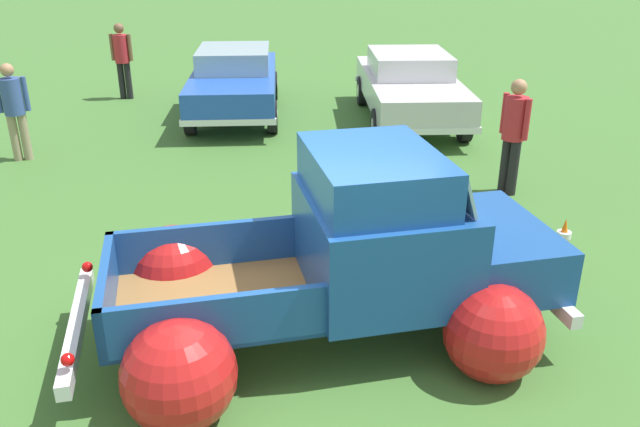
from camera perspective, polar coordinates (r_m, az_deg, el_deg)
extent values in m
plane|color=#3D6B2D|center=(6.67, -0.33, -10.73)|extent=(80.00, 80.00, 0.00)
cylinder|color=black|center=(7.57, 9.00, -3.20)|extent=(0.79, 0.41, 0.76)
cylinder|color=silver|center=(7.57, 9.00, -3.20)|extent=(0.39, 0.31, 0.34)
cylinder|color=black|center=(6.22, 14.85, -10.24)|extent=(0.79, 0.41, 0.76)
cylinder|color=silver|center=(6.22, 14.85, -10.24)|extent=(0.39, 0.31, 0.34)
cylinder|color=black|center=(7.10, -12.64, -5.44)|extent=(0.79, 0.41, 0.76)
cylinder|color=silver|center=(7.10, -12.64, -5.44)|extent=(0.39, 0.31, 0.34)
cylinder|color=black|center=(5.64, -12.25, -13.92)|extent=(0.79, 0.41, 0.76)
cylinder|color=silver|center=(5.64, -12.25, -13.92)|extent=(0.39, 0.31, 0.34)
sphere|color=red|center=(7.12, -12.69, -4.82)|extent=(1.17, 1.17, 0.96)
sphere|color=red|center=(5.56, -12.29, -13.74)|extent=(1.17, 1.17, 0.96)
cube|color=olive|center=(6.27, -8.93, -7.63)|extent=(2.38, 2.02, 0.04)
cube|color=#19478C|center=(6.80, -9.55, -2.82)|extent=(2.00, 0.60, 0.50)
cube|color=#19478C|center=(5.53, -8.46, -9.45)|extent=(2.00, 0.60, 0.50)
cube|color=#19478C|center=(6.27, -0.04, -4.88)|extent=(0.47, 1.51, 0.50)
cube|color=#19478C|center=(6.20, -18.22, -6.58)|extent=(0.47, 1.51, 0.50)
cube|color=#19478C|center=(6.32, 5.42, -2.47)|extent=(1.84, 2.02, 0.95)
cube|color=#19478C|center=(6.01, 4.76, 3.43)|extent=(1.51, 1.78, 0.45)
cube|color=#8CADB7|center=(6.23, 10.44, 3.66)|extent=(0.52, 1.45, 0.38)
cube|color=#19478C|center=(6.78, 13.84, -3.06)|extent=(1.62, 1.89, 0.55)
sphere|color=red|center=(7.58, 8.93, -2.83)|extent=(1.13, 1.13, 0.92)
sphere|color=red|center=(6.18, 15.02, -10.08)|extent=(1.13, 1.13, 0.92)
cube|color=silver|center=(6.40, -20.61, -9.18)|extent=(0.63, 1.94, 0.14)
cube|color=silver|center=(7.18, 17.47, -4.96)|extent=(0.63, 1.94, 0.14)
sphere|color=red|center=(6.98, -19.80, -4.45)|extent=(0.13, 0.13, 0.11)
sphere|color=red|center=(5.64, -21.33, -11.90)|extent=(0.13, 0.13, 0.11)
cylinder|color=black|center=(13.14, -4.22, 8.48)|extent=(0.26, 0.68, 0.66)
cylinder|color=silver|center=(13.14, -4.22, 8.48)|extent=(0.24, 0.32, 0.30)
cylinder|color=black|center=(13.26, -11.37, 8.22)|extent=(0.26, 0.68, 0.66)
cylinder|color=silver|center=(13.26, -11.37, 8.22)|extent=(0.24, 0.32, 0.30)
cylinder|color=black|center=(15.93, -4.15, 11.19)|extent=(0.26, 0.68, 0.66)
cylinder|color=silver|center=(15.93, -4.15, 11.19)|extent=(0.24, 0.32, 0.30)
cylinder|color=black|center=(16.03, -10.11, 10.97)|extent=(0.26, 0.68, 0.66)
cylinder|color=silver|center=(16.03, -10.11, 10.97)|extent=(0.24, 0.32, 0.30)
cube|color=blue|center=(14.48, -7.53, 11.30)|extent=(2.18, 4.64, 0.55)
cube|color=#8CADB7|center=(14.56, -7.59, 13.38)|extent=(1.69, 2.02, 0.45)
cube|color=silver|center=(16.68, -7.02, 12.08)|extent=(1.82, 0.27, 0.12)
cube|color=silver|center=(12.40, -8.08, 7.96)|extent=(1.82, 0.27, 0.12)
cylinder|color=black|center=(12.86, 12.62, 7.63)|extent=(0.25, 0.67, 0.66)
cylinder|color=silver|center=(12.86, 12.62, 7.63)|extent=(0.23, 0.31, 0.30)
cylinder|color=black|center=(12.54, 5.09, 7.70)|extent=(0.25, 0.67, 0.66)
cylinder|color=silver|center=(12.54, 5.09, 7.70)|extent=(0.23, 0.31, 0.30)
cylinder|color=black|center=(15.63, 10.01, 10.65)|extent=(0.25, 0.67, 0.66)
cylinder|color=silver|center=(15.63, 10.01, 10.65)|extent=(0.23, 0.31, 0.30)
cylinder|color=black|center=(15.36, 3.74, 10.74)|extent=(0.25, 0.67, 0.66)
cylinder|color=silver|center=(15.36, 3.74, 10.74)|extent=(0.23, 0.31, 0.30)
cube|color=silver|center=(13.98, 7.89, 10.84)|extent=(2.15, 4.71, 0.55)
cube|color=silver|center=(14.05, 7.88, 12.99)|extent=(1.71, 2.04, 0.45)
cube|color=silver|center=(16.20, 6.50, 11.76)|extent=(1.87, 0.24, 0.12)
cube|color=silver|center=(11.90, 9.63, 7.18)|extent=(1.87, 0.24, 0.12)
cylinder|color=black|center=(10.45, 15.98, 4.15)|extent=(0.21, 0.21, 0.86)
cylinder|color=black|center=(10.34, 16.66, 3.87)|extent=(0.21, 0.21, 0.86)
cylinder|color=#B2262D|center=(10.18, 16.81, 8.02)|extent=(0.47, 0.47, 0.65)
cylinder|color=#B2262D|center=(10.31, 15.93, 8.50)|extent=(0.12, 0.12, 0.62)
cylinder|color=#B2262D|center=(10.03, 17.75, 7.87)|extent=(0.12, 0.12, 0.62)
sphere|color=#A87A56|center=(10.07, 17.12, 10.59)|extent=(0.32, 0.32, 0.23)
cylinder|color=gray|center=(12.66, -25.29, 6.06)|extent=(0.19, 0.19, 0.83)
cylinder|color=gray|center=(12.64, -24.53, 6.17)|extent=(0.19, 0.19, 0.83)
cylinder|color=#334C8C|center=(12.47, -25.48, 9.28)|extent=(0.44, 0.44, 0.62)
cylinder|color=#334C8C|center=(12.44, -24.50, 9.57)|extent=(0.12, 0.12, 0.59)
sphere|color=#A87A56|center=(12.39, -25.85, 11.30)|extent=(0.29, 0.29, 0.22)
cylinder|color=black|center=(16.62, -17.06, 11.12)|extent=(0.16, 0.16, 0.86)
cylinder|color=black|center=(16.56, -16.51, 11.14)|extent=(0.16, 0.16, 0.86)
cylinder|color=#B2262D|center=(16.46, -17.10, 13.70)|extent=(0.36, 0.36, 0.65)
cylinder|color=brown|center=(16.54, -17.84, 13.77)|extent=(0.10, 0.10, 0.62)
cylinder|color=brown|center=(16.37, -16.39, 13.85)|extent=(0.10, 0.10, 0.62)
sphere|color=brown|center=(16.39, -17.31, 15.31)|extent=(0.25, 0.25, 0.23)
cube|color=black|center=(8.46, 20.28, -4.24)|extent=(0.36, 0.36, 0.03)
cone|color=orange|center=(8.33, 20.58, -2.32)|extent=(0.28, 0.28, 0.60)
cylinder|color=white|center=(8.29, 20.67, -1.76)|extent=(0.17, 0.17, 0.08)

